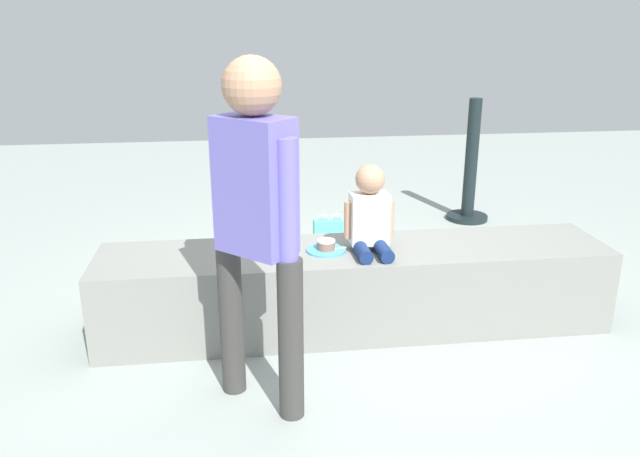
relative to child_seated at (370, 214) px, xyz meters
The scene contains 11 objects.
ground_plane 0.70m from the child_seated, 154.22° to the left, with size 12.00×12.00×0.00m, color #919B95.
concrete_ledge 0.46m from the child_seated, 154.22° to the left, with size 2.87×0.57×0.48m, color gray.
child_seated is the anchor object (origin of this frame).
adult_standing 0.95m from the child_seated, 133.82° to the right, with size 0.37×0.36×1.57m.
cake_plate 0.31m from the child_seated, behind, with size 0.22×0.22×0.07m.
gift_bag 1.30m from the child_seated, 92.44° to the left, with size 0.24×0.11×0.33m.
railing_post 2.33m from the child_seated, 55.87° to the left, with size 0.36×0.36×1.07m.
water_bottle_near_gift 1.26m from the child_seated, 146.61° to the left, with size 0.06×0.06×0.20m.
water_bottle_far_side 1.11m from the child_seated, 85.73° to the left, with size 0.07×0.07×0.24m.
party_cup_red 1.47m from the child_seated, 135.83° to the left, with size 0.08×0.08×0.10m, color red.
handbag_black_leather 0.79m from the child_seated, 89.35° to the left, with size 0.30×0.13×0.33m.
Camera 1 is at (-0.62, -3.24, 1.71)m, focal length 35.16 mm.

